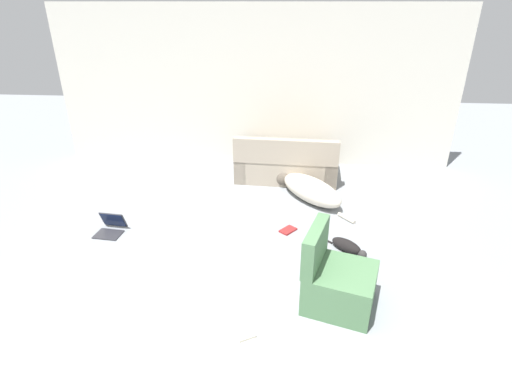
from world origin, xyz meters
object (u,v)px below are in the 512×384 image
(couch, at_px, (286,163))
(book_red, at_px, (288,230))
(laptop_open, at_px, (111,226))
(cat, at_px, (348,246))
(dog, at_px, (308,188))
(side_chair, at_px, (336,281))
(book_cream, at_px, (245,333))

(couch, distance_m, book_red, 1.79)
(couch, distance_m, laptop_open, 3.00)
(cat, bearing_deg, book_red, -168.99)
(laptop_open, distance_m, book_red, 2.32)
(dog, height_order, laptop_open, dog)
(laptop_open, bearing_deg, couch, 46.63)
(couch, distance_m, side_chair, 3.17)
(couch, distance_m, cat, 2.32)
(couch, bearing_deg, dog, 116.76)
(dog, xyz_separation_m, side_chair, (0.18, -2.34, 0.10))
(book_red, distance_m, side_chair, 1.46)
(dog, xyz_separation_m, laptop_open, (-2.60, -1.18, -0.09))
(book_cream, distance_m, side_chair, 1.01)
(couch, xyz_separation_m, side_chair, (0.53, -3.12, 0.01))
(dog, distance_m, book_red, 1.04)
(laptop_open, bearing_deg, cat, 1.46)
(cat, bearing_deg, laptop_open, -143.42)
(book_cream, bearing_deg, cat, 52.50)
(side_chair, bearing_deg, cat, 2.36)
(book_red, relative_size, side_chair, 0.32)
(laptop_open, bearing_deg, side_chair, -17.04)
(book_cream, height_order, side_chair, side_chair)
(cat, bearing_deg, dog, 147.78)
(laptop_open, bearing_deg, dog, 30.00)
(cat, relative_size, book_red, 1.84)
(side_chair, bearing_deg, book_cream, 136.90)
(laptop_open, height_order, side_chair, side_chair)
(couch, height_order, book_red, couch)
(laptop_open, height_order, book_cream, laptop_open)
(cat, distance_m, book_cream, 1.80)
(book_cream, bearing_deg, side_chair, 29.83)
(cat, height_order, book_cream, cat)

